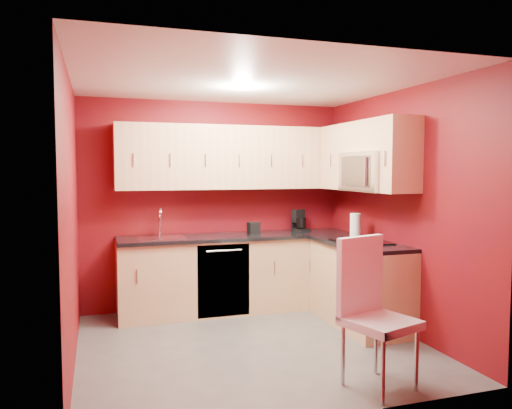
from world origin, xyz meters
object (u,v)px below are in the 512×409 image
sink (161,235)px  microwave (372,172)px  paper_towel (355,226)px  dining_chair (380,314)px  coffee_maker (301,220)px  napkin_holder (254,228)px

sink → microwave: bearing=-25.6°
paper_towel → dining_chair: 1.91m
sink → coffee_maker: (1.76, 0.11, 0.10)m
dining_chair → coffee_maker: bearing=63.6°
microwave → dining_chair: 1.92m
sink → coffee_maker: 1.76m
microwave → paper_towel: 0.68m
microwave → paper_towel: microwave is taller
napkin_holder → paper_towel: 1.21m
napkin_holder → dining_chair: size_ratio=0.12×
microwave → sink: 2.43m
coffee_maker → dining_chair: size_ratio=0.23×
microwave → coffee_maker: 1.31m
coffee_maker → napkin_holder: 0.67m
coffee_maker → paper_towel: bearing=-90.0°
paper_towel → dining_chair: (-0.73, -1.70, -0.47)m
coffee_maker → sink: bearing=161.8°
dining_chair → napkin_holder: bearing=78.8°
sink → coffee_maker: sink is taller
coffee_maker → napkin_holder: coffee_maker is taller
microwave → coffee_maker: bearing=106.9°
microwave → sink: bearing=154.4°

